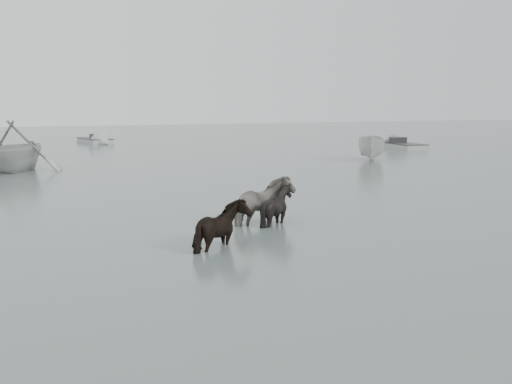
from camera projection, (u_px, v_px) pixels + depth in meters
ground at (293, 241)px, 15.28m from camera, size 140.00×140.00×0.00m
pony_pinto at (263, 194)px, 17.44m from camera, size 2.09×1.67×1.61m
pony_dark at (223, 217)px, 14.50m from camera, size 1.71×1.81×1.43m
pony_black at (276, 198)px, 17.36m from camera, size 1.34×1.21×1.40m
rowboat_trail at (16, 144)px, 29.98m from camera, size 5.90×6.16×2.51m
boat_small at (372, 146)px, 35.47m from camera, size 3.42×4.14×1.53m
skiff_port at (403, 143)px, 43.63m from camera, size 1.93×5.48×0.75m
skiff_mid at (95, 138)px, 49.11m from camera, size 2.66×5.58×0.75m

